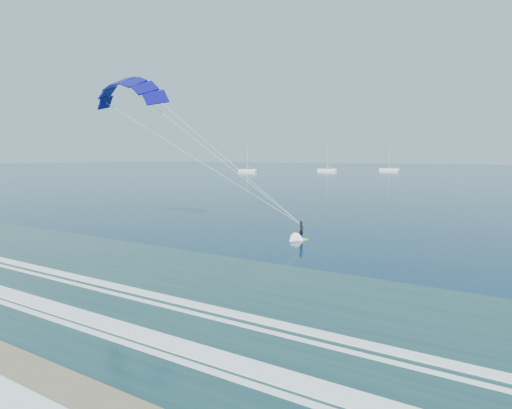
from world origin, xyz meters
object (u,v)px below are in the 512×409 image
object	(u,v)px
kitesurfer_rig	(210,151)
sailboat_2	(389,169)
sailboat_1	(327,170)
sailboat_0	(247,170)

from	to	relation	value
kitesurfer_rig	sailboat_2	bearing A→B (deg)	102.89
kitesurfer_rig	sailboat_1	bearing A→B (deg)	111.45
kitesurfer_rig	sailboat_1	xyz separation A→B (m)	(-68.82, 175.19, -6.95)
kitesurfer_rig	sailboat_0	size ratio (longest dim) A/B	1.62
sailboat_0	sailboat_2	size ratio (longest dim) A/B	0.99
sailboat_1	sailboat_2	size ratio (longest dim) A/B	1.02
sailboat_0	sailboat_1	world-z (taller)	sailboat_1
kitesurfer_rig	sailboat_0	xyz separation A→B (m)	(-96.92, 147.20, -6.95)
kitesurfer_rig	sailboat_1	world-z (taller)	kitesurfer_rig
sailboat_1	sailboat_2	xyz separation A→B (m)	(23.27, 23.90, -0.00)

